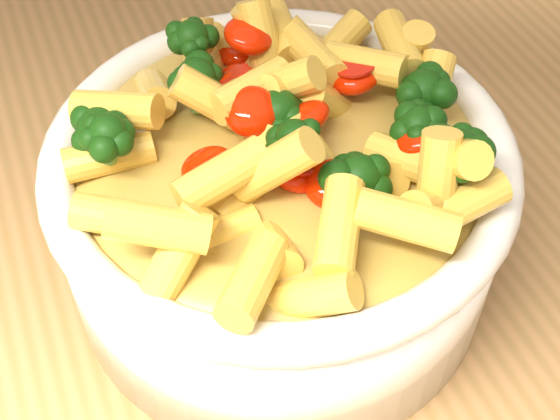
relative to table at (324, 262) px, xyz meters
name	(u,v)px	position (x,y,z in m)	size (l,w,h in m)	color
table	(324,262)	(0.00, 0.00, 0.00)	(1.20, 0.80, 0.90)	#AF7D4B
serving_bowl	(280,208)	(-0.06, -0.07, 0.16)	(0.25, 0.25, 0.11)	white
pasta_salad	(280,119)	(-0.06, -0.07, 0.22)	(0.20, 0.20, 0.04)	#FFC850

